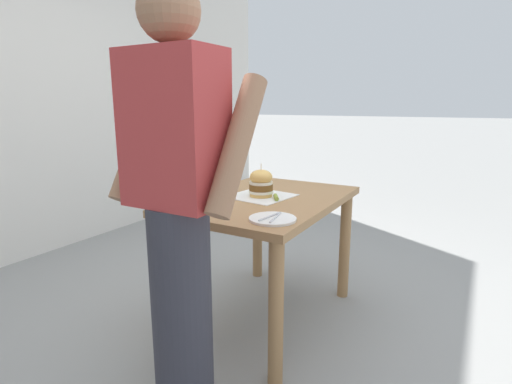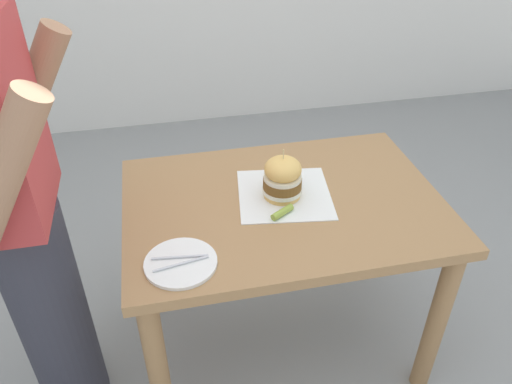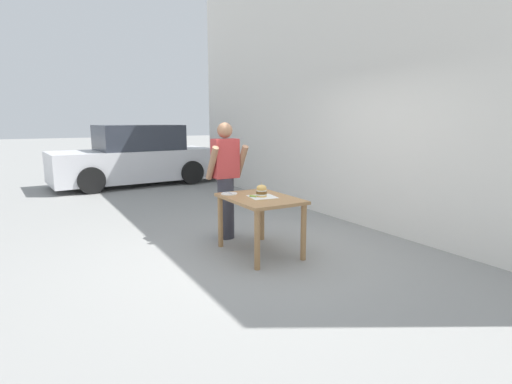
{
  "view_description": "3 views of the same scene",
  "coord_description": "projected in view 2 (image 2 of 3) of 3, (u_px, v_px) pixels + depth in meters",
  "views": [
    {
      "loc": [
        -1.06,
        1.95,
        1.27
      ],
      "look_at": [
        0.0,
        0.1,
        0.8
      ],
      "focal_mm": 28.0,
      "sensor_mm": 36.0,
      "label": 1
    },
    {
      "loc": [
        -1.37,
        0.4,
        1.79
      ],
      "look_at": [
        0.0,
        0.1,
        0.8
      ],
      "focal_mm": 35.0,
      "sensor_mm": 36.0,
      "label": 2
    },
    {
      "loc": [
        -2.56,
        -4.33,
        1.71
      ],
      "look_at": [
        0.0,
        0.1,
        0.8
      ],
      "focal_mm": 28.0,
      "sensor_mm": 36.0,
      "label": 3
    }
  ],
  "objects": [
    {
      "name": "ground_plane",
      "position": [
        278.0,
        337.0,
        2.19
      ],
      "size": [
        80.0,
        80.0,
        0.0
      ],
      "primitive_type": "plane",
      "color": "gray"
    },
    {
      "name": "serving_paper",
      "position": [
        284.0,
        194.0,
        1.79
      ],
      "size": [
        0.37,
        0.37,
        0.0
      ],
      "primitive_type": "cube",
      "rotation": [
        0.0,
        0.0,
        -0.14
      ],
      "color": "white",
      "rests_on": "patio_table"
    },
    {
      "name": "sandwich",
      "position": [
        284.0,
        178.0,
        1.74
      ],
      "size": [
        0.14,
        0.14,
        0.19
      ],
      "color": "#E5B25B",
      "rests_on": "serving_paper"
    },
    {
      "name": "diner_across_table",
      "position": [
        19.0,
        214.0,
        1.47
      ],
      "size": [
        0.55,
        0.35,
        1.69
      ],
      "color": "#33333D",
      "rests_on": "ground"
    },
    {
      "name": "pickle_spear",
      "position": [
        282.0,
        212.0,
        1.68
      ],
      "size": [
        0.07,
        0.09,
        0.02
      ],
      "primitive_type": "cylinder",
      "rotation": [
        0.0,
        1.57,
        2.13
      ],
      "color": "#8EA83D",
      "rests_on": "serving_paper"
    },
    {
      "name": "side_plate_with_forks",
      "position": [
        181.0,
        263.0,
        1.49
      ],
      "size": [
        0.22,
        0.22,
        0.02
      ],
      "color": "white",
      "rests_on": "patio_table"
    },
    {
      "name": "patio_table",
      "position": [
        283.0,
        228.0,
        1.83
      ],
      "size": [
        0.78,
        1.12,
        0.75
      ],
      "color": "#9E7247",
      "rests_on": "ground"
    }
  ]
}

